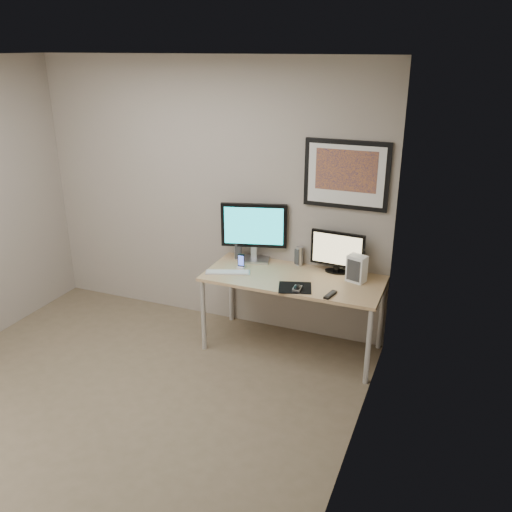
% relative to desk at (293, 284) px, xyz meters
% --- Properties ---
extents(floor, '(3.60, 3.60, 0.00)m').
position_rel_desk_xyz_m(floor, '(-1.00, -1.35, -0.66)').
color(floor, brown).
rests_on(floor, ground).
extents(room, '(3.60, 3.60, 3.60)m').
position_rel_desk_xyz_m(room, '(-1.00, -0.90, 0.98)').
color(room, white).
rests_on(room, ground).
extents(desk, '(1.60, 0.70, 0.73)m').
position_rel_desk_xyz_m(desk, '(0.00, 0.00, 0.00)').
color(desk, '#987149').
rests_on(desk, floor).
extents(framed_art, '(0.75, 0.04, 0.60)m').
position_rel_desk_xyz_m(framed_art, '(0.35, 0.33, 0.96)').
color(framed_art, black).
rests_on(framed_art, room).
extents(monitor_large, '(0.61, 0.27, 0.57)m').
position_rel_desk_xyz_m(monitor_large, '(-0.48, 0.24, 0.38)').
color(monitor_large, '#B8B8BD').
rests_on(monitor_large, desk).
extents(monitor_tv, '(0.50, 0.13, 0.39)m').
position_rel_desk_xyz_m(monitor_tv, '(0.33, 0.25, 0.27)').
color(monitor_tv, black).
rests_on(monitor_tv, desk).
extents(speaker_left, '(0.09, 0.09, 0.18)m').
position_rel_desk_xyz_m(speaker_left, '(-0.64, 0.22, 0.16)').
color(speaker_left, '#B8B8BD').
rests_on(speaker_left, desk).
extents(speaker_right, '(0.09, 0.09, 0.18)m').
position_rel_desk_xyz_m(speaker_right, '(-0.04, 0.30, 0.16)').
color(speaker_right, '#B8B8BD').
rests_on(speaker_right, desk).
extents(phone_dock, '(0.07, 0.07, 0.14)m').
position_rel_desk_xyz_m(phone_dock, '(-0.52, 0.02, 0.14)').
color(phone_dock, black).
rests_on(phone_dock, desk).
extents(keyboard, '(0.42, 0.24, 0.01)m').
position_rel_desk_xyz_m(keyboard, '(-0.59, -0.13, 0.07)').
color(keyboard, silver).
rests_on(keyboard, desk).
extents(mousepad, '(0.34, 0.32, 0.00)m').
position_rel_desk_xyz_m(mousepad, '(0.09, -0.22, 0.07)').
color(mousepad, black).
rests_on(mousepad, desk).
extents(mouse, '(0.07, 0.11, 0.04)m').
position_rel_desk_xyz_m(mouse, '(0.12, -0.25, 0.09)').
color(mouse, black).
rests_on(mouse, mousepad).
extents(remote, '(0.08, 0.18, 0.02)m').
position_rel_desk_xyz_m(remote, '(0.41, -0.26, 0.08)').
color(remote, black).
rests_on(remote, desk).
extents(fan_unit, '(0.18, 0.16, 0.24)m').
position_rel_desk_xyz_m(fan_unit, '(0.54, 0.12, 0.19)').
color(fan_unit, silver).
rests_on(fan_unit, desk).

